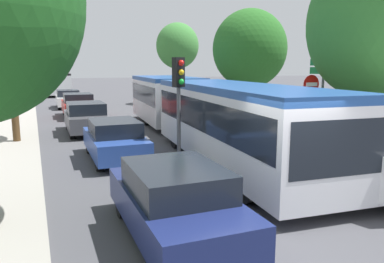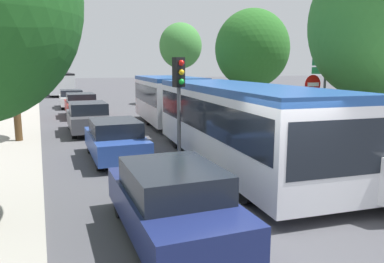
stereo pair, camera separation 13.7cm
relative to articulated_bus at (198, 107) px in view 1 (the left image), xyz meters
The scene contains 16 objects.
ground_plane 8.58m from the articulated_bus, 103.95° to the right, with size 200.00×200.00×0.00m, color #47474C.
kerb_strip_left 13.98m from the articulated_bus, 123.47° to the left, with size 3.20×49.60×0.14m, color #9E998E.
articulated_bus is the anchor object (origin of this frame).
city_bus_rear 31.63m from the articulated_bus, 96.92° to the left, with size 2.53×11.19×2.41m.
queued_car_navy 8.73m from the articulated_bus, 116.65° to the right, with size 1.77×4.02×1.38m.
queued_car_blue 4.08m from the articulated_bus, 158.54° to the right, with size 1.74×3.94×1.36m.
queued_car_graphite 5.84m from the articulated_bus, 132.62° to the left, with size 1.87×4.23×1.46m.
queued_car_red 11.04m from the articulated_bus, 109.19° to the left, with size 1.89×4.27×1.47m.
queued_car_white 16.58m from the articulated_bus, 103.04° to the left, with size 1.76×3.98×1.37m.
traffic_light 3.83m from the articulated_bus, 123.10° to the right, with size 0.37×0.39×3.40m.
no_entry_sign 4.37m from the articulated_bus, 38.59° to the right, with size 0.70×0.08×2.82m.
direction_sign_post 5.18m from the articulated_bus, 21.66° to the right, with size 0.24×1.40×3.60m.
tree_left_mid 8.11m from the articulated_bus, 159.61° to the left, with size 3.34×3.34×6.84m.
tree_right_near 7.07m from the articulated_bus, 35.54° to the right, with size 4.58×4.58×7.28m.
tree_right_mid 8.16m from the articulated_bus, 43.35° to the left, with size 4.30×4.30×6.41m.
tree_right_far 17.05m from the articulated_bus, 72.07° to the left, with size 3.53×3.53×6.70m.
Camera 1 is at (-4.10, -5.67, 3.12)m, focal length 35.00 mm.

